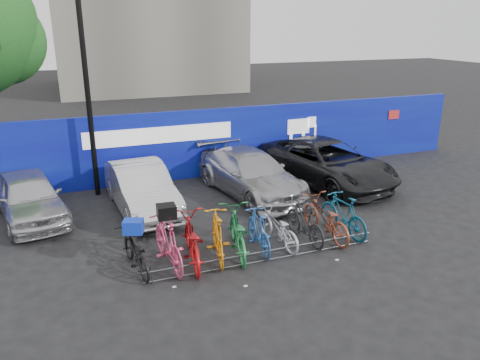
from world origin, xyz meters
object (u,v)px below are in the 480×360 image
car_0 (29,197)px  bike_6 (278,228)px  car_1 (141,188)px  bike_7 (305,222)px  lamppost (87,92)px  bike_rack (265,256)px  bike_2 (191,241)px  bike_4 (237,232)px  bike_3 (218,236)px  bike_9 (343,215)px  car_2 (251,173)px  car_3 (326,162)px  bike_8 (325,218)px  bike_0 (135,252)px  bike_1 (168,242)px  bike_5 (259,231)px

car_0 → bike_6: 6.94m
car_1 → bike_7: car_1 is taller
car_1 → bike_6: size_ratio=2.37×
lamppost → car_1: 3.35m
bike_rack → car_1: size_ratio=1.35×
bike_2 → bike_4: size_ratio=1.02×
bike_3 → bike_9: (3.43, 0.09, -0.02)m
car_2 → car_3: size_ratio=0.89×
bike_3 → bike_8: 2.89m
car_0 → bike_6: car_0 is taller
car_1 → bike_0: size_ratio=2.37×
bike_2 → bike_4: bearing=-169.3°
car_2 → bike_3: bearing=-131.6°
bike_1 → bike_2: size_ratio=0.93×
car_0 → bike_2: 5.37m
car_0 → lamppost: bearing=24.2°
bike_7 → bike_rack: bearing=22.4°
bike_3 → bike_6: size_ratio=1.07×
bike_5 → bike_1: bearing=4.9°
bike_0 → bike_1: bearing=167.5°
bike_2 → bike_9: size_ratio=1.17×
lamppost → car_3: (7.37, -1.60, -2.54)m
bike_rack → bike_1: bike_1 is taller
lamppost → bike_8: size_ratio=3.06×
bike_9 → bike_1: bearing=-6.3°
lamppost → bike_9: lamppost is taller
car_2 → bike_rack: bearing=-117.4°
lamppost → bike_6: lamppost is taller
car_3 → bike_4: (-4.61, -3.75, -0.19)m
car_3 → bike_9: 4.09m
bike_1 → bike_8: bearing=175.8°
car_2 → car_0: bearing=167.8°
bike_9 → bike_3: bearing=-5.6°
bike_7 → bike_8: (0.58, -0.01, 0.00)m
car_2 → bike_1: size_ratio=2.39×
car_0 → bike_7: car_0 is taller
car_3 → bike_1: size_ratio=2.68×
bike_6 → bike_4: bearing=-3.9°
bike_9 → bike_rack: bearing=8.2°
lamppost → car_1: size_ratio=1.48×
car_1 → bike_8: bearing=-45.4°
bike_1 → bike_3: bearing=173.7°
bike_3 → bike_7: 2.31m
bike_3 → bike_6: 1.60m
bike_6 → bike_9: 1.85m
bike_5 → bike_0: bearing=3.7°
car_0 → bike_3: bearing=-56.0°
car_1 → bike_2: size_ratio=1.97×
bike_2 → bike_5: (1.67, 0.05, -0.05)m
bike_0 → bike_4: (2.38, -0.02, 0.08)m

